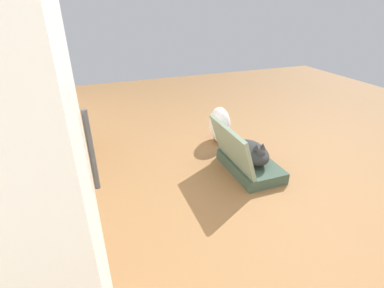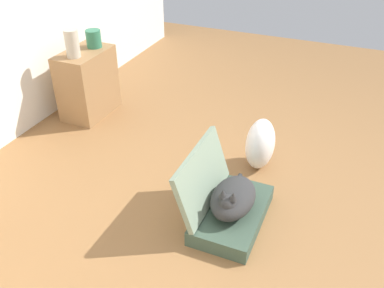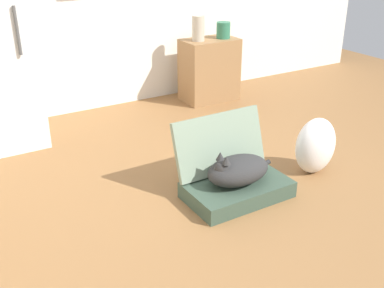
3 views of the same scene
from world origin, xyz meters
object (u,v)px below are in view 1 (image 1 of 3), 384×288
suitcase_base (250,165)px  plastic_bag_white (220,125)px  cat (252,152)px  side_table (53,131)px  vase_tall (43,93)px  vase_short (49,89)px

suitcase_base → plastic_bag_white: bearing=0.5°
suitcase_base → cat: (-0.01, 0.00, 0.15)m
suitcase_base → cat: size_ratio=1.31×
cat → side_table: (0.93, 1.76, 0.11)m
cat → vase_tall: (0.79, 1.76, 0.55)m
plastic_bag_white → vase_tall: vase_tall is taller
plastic_bag_white → vase_tall: (0.09, 1.75, 0.54)m
side_table → cat: bearing=-117.7°
plastic_bag_white → vase_short: size_ratio=2.61×
side_table → vase_short: 0.42m
suitcase_base → plastic_bag_white: 0.71m
plastic_bag_white → side_table: side_table is taller
suitcase_base → side_table: (0.92, 1.76, 0.26)m
cat → vase_tall: size_ratio=2.14×
suitcase_base → vase_short: vase_short is taller
plastic_bag_white → side_table: bearing=82.7°
cat → vase_tall: vase_tall is taller
side_table → vase_short: (0.14, -0.03, 0.40)m
side_table → vase_tall: size_ratio=2.59×
vase_tall → cat: bearing=-114.1°
suitcase_base → vase_tall: 2.04m
side_table → vase_tall: (-0.14, -0.01, 0.44)m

